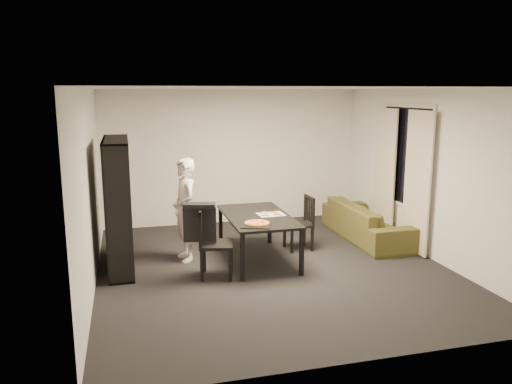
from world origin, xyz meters
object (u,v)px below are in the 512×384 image
object	(u,v)px
dining_table	(258,219)
person	(185,210)
chair_right	(303,219)
pepperoni_pizza	(257,223)
chair_left	(210,238)
baking_tray	(256,226)
sofa	(368,221)
bookshelf	(119,204)

from	to	relation	value
dining_table	person	size ratio (longest dim) A/B	1.08
chair_right	person	xyz separation A→B (m)	(-1.94, -0.06, 0.29)
person	pepperoni_pizza	xyz separation A→B (m)	(0.92, -0.82, -0.05)
dining_table	chair_right	distance (m)	0.95
person	pepperoni_pizza	bearing A→B (deg)	36.69
person	chair_left	bearing A→B (deg)	5.48
person	baking_tray	xyz separation A→B (m)	(0.89, -0.88, -0.08)
baking_tray	person	bearing A→B (deg)	135.37
chair_left	sofa	bearing A→B (deg)	-56.20
person	pepperoni_pizza	size ratio (longest dim) A/B	4.51
bookshelf	pepperoni_pizza	bearing A→B (deg)	-21.96
bookshelf	baking_tray	size ratio (longest dim) A/B	4.75
chair_right	pepperoni_pizza	bearing A→B (deg)	-50.73
chair_left	chair_right	xyz separation A→B (m)	(1.70, 0.86, -0.05)
baking_tray	pepperoni_pizza	distance (m)	0.06
dining_table	chair_right	bearing A→B (deg)	21.95
chair_left	sofa	world-z (taller)	chair_left
chair_right	sofa	bearing A→B (deg)	98.81
dining_table	person	xyz separation A→B (m)	(-1.07, 0.29, 0.14)
bookshelf	chair_right	world-z (taller)	bookshelf
chair_left	person	world-z (taller)	person
chair_left	pepperoni_pizza	xyz separation A→B (m)	(0.67, -0.02, 0.18)
sofa	person	bearing A→B (deg)	95.35
dining_table	bookshelf	bearing A→B (deg)	173.79
bookshelf	baking_tray	world-z (taller)	bookshelf
chair_left	sofa	xyz separation A→B (m)	(2.98, 1.10, -0.24)
dining_table	baking_tray	size ratio (longest dim) A/B	4.25
bookshelf	pepperoni_pizza	world-z (taller)	bookshelf
bookshelf	baking_tray	distance (m)	2.04
dining_table	chair_right	xyz separation A→B (m)	(0.87, 0.35, -0.14)
chair_right	baking_tray	size ratio (longest dim) A/B	2.21
bookshelf	baking_tray	xyz separation A→B (m)	(1.85, -0.81, -0.24)
chair_left	baking_tray	xyz separation A→B (m)	(0.65, -0.08, 0.16)
dining_table	pepperoni_pizza	xyz separation A→B (m)	(-0.15, -0.54, 0.09)
person	bookshelf	bearing A→B (deg)	-97.37
bookshelf	dining_table	size ratio (longest dim) A/B	1.12
person	sofa	size ratio (longest dim) A/B	0.73
chair_left	sofa	size ratio (longest dim) A/B	0.46
bookshelf	dining_table	world-z (taller)	bookshelf
dining_table	sofa	bearing A→B (deg)	15.28
baking_tray	sofa	distance (m)	2.65
person	baking_tray	size ratio (longest dim) A/B	3.95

